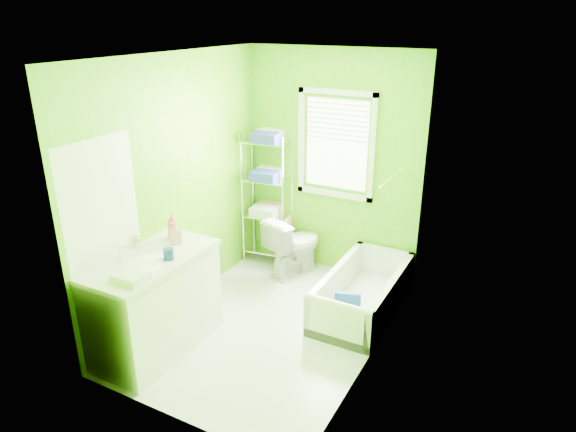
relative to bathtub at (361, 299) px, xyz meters
The scene contains 9 objects.
ground 0.98m from the bathtub, 137.16° to the right, with size 2.90×2.90×0.00m, color silver.
room_envelope 1.70m from the bathtub, 137.16° to the right, with size 2.14×2.94×2.62m.
window 1.78m from the bathtub, 130.92° to the left, with size 0.92×0.05×1.22m.
door 2.56m from the bathtub, 136.55° to the right, with size 0.09×0.80×2.00m.
right_wall_decor 1.39m from the bathtub, 64.59° to the right, with size 0.04×1.48×1.17m.
bathtub is the anchor object (origin of this frame).
toilet 1.14m from the bathtub, 156.27° to the left, with size 0.41×0.72×0.73m, color white.
vanity 2.10m from the bathtub, 134.90° to the right, with size 0.63×1.24×1.18m.
wire_shelf_unit 1.80m from the bathtub, 157.07° to the left, with size 0.59×0.48×1.65m.
Camera 1 is at (2.21, -3.80, 2.93)m, focal length 32.00 mm.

